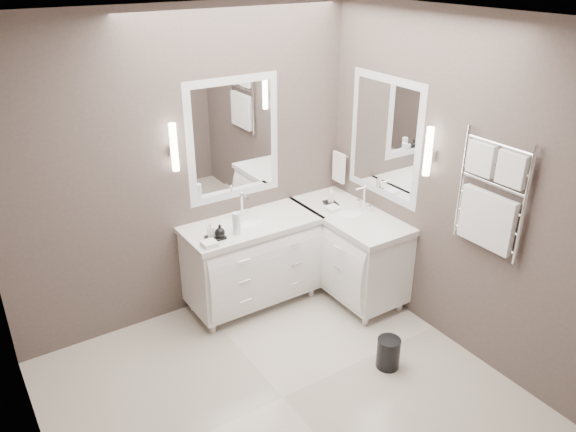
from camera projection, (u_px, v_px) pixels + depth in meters
floor at (283, 398)px, 4.23m from camera, size 3.20×3.00×0.01m
ceiling at (281, 19)px, 3.07m from camera, size 3.20×3.00×0.01m
wall_back at (187, 170)px, 4.79m from camera, size 3.20×0.01×2.70m
wall_front at (462, 369)px, 2.51m from camera, size 3.20×0.01×2.70m
wall_left at (16, 318)px, 2.86m from camera, size 0.01×3.00×2.70m
wall_right at (453, 187)px, 4.44m from camera, size 0.01×3.00×2.70m
vanity_back at (252, 258)px, 5.17m from camera, size 1.24×0.59×0.97m
vanity_right at (349, 247)px, 5.35m from camera, size 0.59×1.24×0.97m
mirror_back at (234, 139)px, 4.91m from camera, size 0.90×0.02×1.10m
mirror_right at (384, 138)px, 4.95m from camera, size 0.02×0.90×1.10m
sconce_back at (174, 148)px, 4.56m from camera, size 0.06×0.06×0.40m
sconce_right at (428, 152)px, 4.46m from camera, size 0.06×0.06×0.40m
towel_bar_corner at (339, 167)px, 5.54m from camera, size 0.03×0.22×0.30m
towel_ladder at (490, 201)px, 4.09m from camera, size 0.06×0.58×0.90m
waste_bin at (388, 353)px, 4.49m from camera, size 0.24×0.24×0.26m
amenity_tray_back at (215, 237)px, 4.72m from camera, size 0.16×0.12×0.02m
amenity_tray_right at (331, 203)px, 5.36m from camera, size 0.14×0.16×0.02m
water_bottle at (236, 223)px, 4.77m from camera, size 0.08×0.08×0.20m
soap_bottle_a at (211, 229)px, 4.69m from camera, size 0.07×0.07×0.13m
soap_bottle_b at (220, 231)px, 4.68m from camera, size 0.09×0.09×0.11m
soap_bottle_c at (331, 195)px, 5.32m from camera, size 0.06×0.06×0.15m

